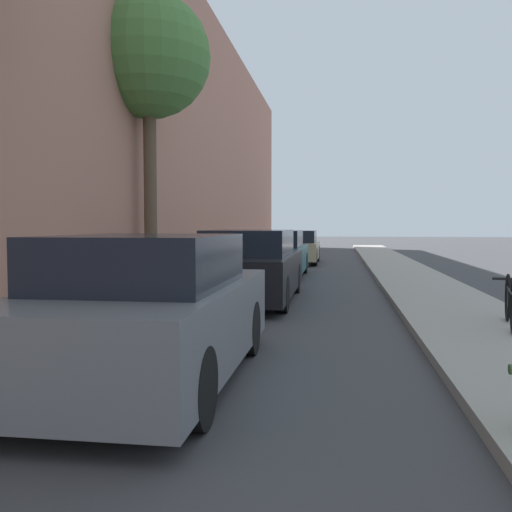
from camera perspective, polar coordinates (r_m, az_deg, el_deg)
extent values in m
plane|color=#3D3D3F|center=(14.06, 4.80, -3.12)|extent=(120.00, 120.00, 0.00)
cube|color=#9E998E|center=(14.52, -6.71, -2.69)|extent=(2.00, 52.00, 0.12)
cube|color=#9E998E|center=(14.17, 16.60, -2.94)|extent=(2.00, 52.00, 0.12)
cube|color=tan|center=(15.21, -11.94, 15.54)|extent=(0.70, 52.00, 9.63)
cylinder|color=black|center=(7.10, -13.19, -6.83)|extent=(0.22, 0.63, 0.63)
cylinder|color=black|center=(6.70, -0.85, -7.35)|extent=(0.22, 0.63, 0.63)
cylinder|color=black|center=(4.94, -24.01, -11.45)|extent=(0.22, 0.63, 0.63)
cylinder|color=black|center=(4.34, -6.23, -13.23)|extent=(0.22, 0.63, 0.63)
cube|color=slate|center=(5.65, -10.61, -6.81)|extent=(1.74, 3.99, 0.78)
cube|color=black|center=(5.43, -11.23, -0.48)|extent=(1.53, 2.07, 0.49)
cylinder|color=black|center=(12.91, -2.86, -2.20)|extent=(0.22, 0.66, 0.66)
cylinder|color=black|center=(12.70, 3.96, -2.30)|extent=(0.22, 0.66, 0.66)
cylinder|color=black|center=(10.09, -6.09, -3.73)|extent=(0.22, 0.66, 0.66)
cylinder|color=black|center=(9.82, 2.65, -3.91)|extent=(0.22, 0.66, 0.66)
cube|color=black|center=(11.33, -0.48, -1.76)|extent=(1.75, 4.68, 0.77)
cube|color=black|center=(11.10, -0.63, 1.39)|extent=(1.54, 2.44, 0.49)
cylinder|color=black|center=(18.03, -0.01, -0.65)|extent=(0.22, 0.67, 0.67)
cylinder|color=black|center=(17.87, 4.87, -0.69)|extent=(0.22, 0.67, 0.67)
cylinder|color=black|center=(15.24, -1.57, -1.35)|extent=(0.22, 0.67, 0.67)
cylinder|color=black|center=(15.05, 4.21, -1.42)|extent=(0.22, 0.67, 0.67)
cube|color=#1E6066|center=(16.51, 1.91, -0.28)|extent=(1.75, 4.56, 0.72)
cube|color=black|center=(16.31, 1.84, 1.78)|extent=(1.54, 2.37, 0.48)
cylinder|color=black|center=(23.89, 2.56, 0.31)|extent=(0.22, 0.68, 0.68)
cylinder|color=black|center=(23.79, 6.21, 0.28)|extent=(0.22, 0.68, 0.68)
cylinder|color=black|center=(21.23, 1.83, -0.05)|extent=(0.22, 0.68, 0.68)
cylinder|color=black|center=(21.11, 5.94, -0.08)|extent=(0.22, 0.68, 0.68)
cube|color=tan|center=(22.49, 4.15, 0.57)|extent=(1.73, 4.32, 0.66)
cube|color=black|center=(22.29, 4.12, 1.99)|extent=(1.52, 2.25, 0.47)
cylinder|color=brown|center=(13.56, -10.71, 6.79)|extent=(0.30, 0.30, 4.57)
sphere|color=#4C7F3D|center=(14.09, -10.85, 19.39)|extent=(2.89, 2.89, 2.89)
torus|color=black|center=(9.08, 24.25, -3.87)|extent=(0.19, 0.69, 0.70)
cube|color=black|center=(8.56, 24.50, -3.22)|extent=(0.21, 0.84, 0.04)
cylinder|color=black|center=(8.37, 24.61, -2.70)|extent=(0.04, 0.04, 0.19)
cube|color=black|center=(8.97, 24.33, -2.15)|extent=(0.44, 0.13, 0.04)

